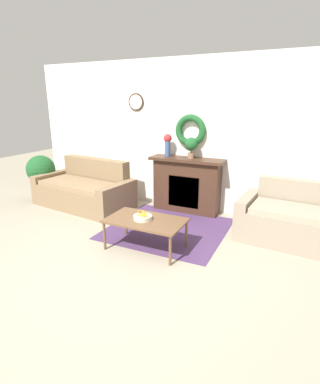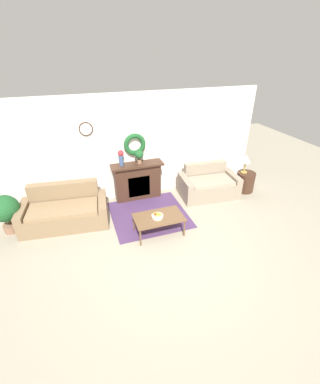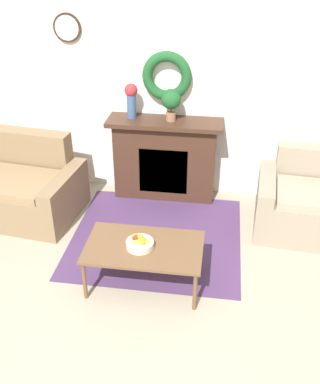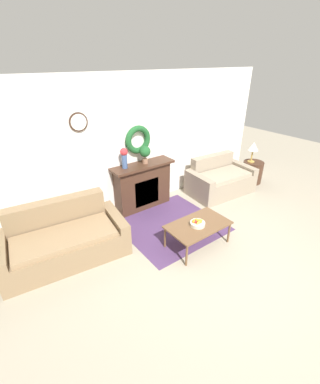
{
  "view_description": "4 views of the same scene",
  "coord_description": "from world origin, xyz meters",
  "px_view_note": "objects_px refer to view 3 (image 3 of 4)",
  "views": [
    {
      "loc": [
        1.81,
        -2.36,
        1.96
      ],
      "look_at": [
        0.03,
        1.34,
        0.71
      ],
      "focal_mm": 28.0,
      "sensor_mm": 36.0,
      "label": 1
    },
    {
      "loc": [
        -1.43,
        -3.32,
        3.61
      ],
      "look_at": [
        0.19,
        1.4,
        0.76
      ],
      "focal_mm": 24.0,
      "sensor_mm": 36.0,
      "label": 2
    },
    {
      "loc": [
        0.61,
        -2.23,
        2.88
      ],
      "look_at": [
        0.07,
        1.47,
        0.69
      ],
      "focal_mm": 42.0,
      "sensor_mm": 36.0,
      "label": 3
    },
    {
      "loc": [
        -2.61,
        -1.53,
        2.9
      ],
      "look_at": [
        -0.25,
        1.69,
        0.8
      ],
      "focal_mm": 24.0,
      "sensor_mm": 36.0,
      "label": 4
    }
  ],
  "objects_px": {
    "coffee_table": "(144,249)",
    "fruit_bowl": "(140,243)",
    "potted_plant_on_mantel": "(171,101)",
    "vase_on_mantel_left": "(131,98)",
    "fireplace": "(165,158)"
  },
  "relations": [
    {
      "from": "fireplace",
      "to": "potted_plant_on_mantel",
      "type": "height_order",
      "value": "potted_plant_on_mantel"
    },
    {
      "from": "fruit_bowl",
      "to": "potted_plant_on_mantel",
      "type": "height_order",
      "value": "potted_plant_on_mantel"
    },
    {
      "from": "fireplace",
      "to": "potted_plant_on_mantel",
      "type": "relative_size",
      "value": 3.68
    },
    {
      "from": "coffee_table",
      "to": "fruit_bowl",
      "type": "bearing_deg",
      "value": -158.66
    },
    {
      "from": "coffee_table",
      "to": "potted_plant_on_mantel",
      "type": "relative_size",
      "value": 2.91
    },
    {
      "from": "coffee_table",
      "to": "potted_plant_on_mantel",
      "type": "height_order",
      "value": "potted_plant_on_mantel"
    },
    {
      "from": "fireplace",
      "to": "fruit_bowl",
      "type": "relative_size",
      "value": 5.34
    },
    {
      "from": "fruit_bowl",
      "to": "vase_on_mantel_left",
      "type": "distance_m",
      "value": 1.88
    },
    {
      "from": "potted_plant_on_mantel",
      "to": "fireplace",
      "type": "bearing_deg",
      "value": 168.06
    },
    {
      "from": "fruit_bowl",
      "to": "coffee_table",
      "type": "bearing_deg",
      "value": 21.34
    },
    {
      "from": "vase_on_mantel_left",
      "to": "potted_plant_on_mantel",
      "type": "bearing_deg",
      "value": -2.5
    },
    {
      "from": "fireplace",
      "to": "potted_plant_on_mantel",
      "type": "distance_m",
      "value": 0.73
    },
    {
      "from": "fruit_bowl",
      "to": "potted_plant_on_mantel",
      "type": "xyz_separation_m",
      "value": [
        0.07,
        1.65,
        0.76
      ]
    },
    {
      "from": "fruit_bowl",
      "to": "potted_plant_on_mantel",
      "type": "relative_size",
      "value": 0.69
    },
    {
      "from": "vase_on_mantel_left",
      "to": "potted_plant_on_mantel",
      "type": "xyz_separation_m",
      "value": [
        0.46,
        -0.02,
        -0.0
      ]
    }
  ]
}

